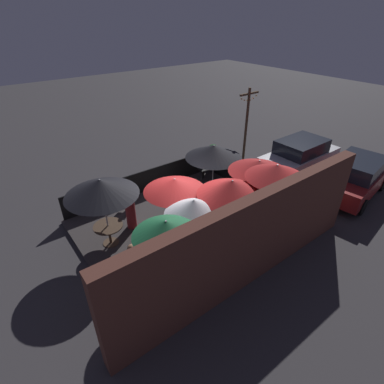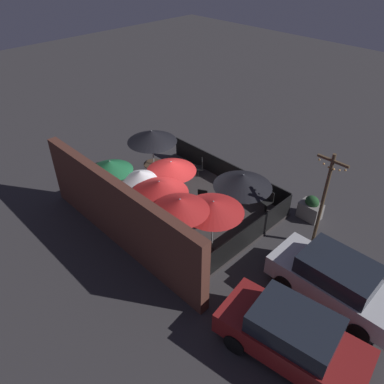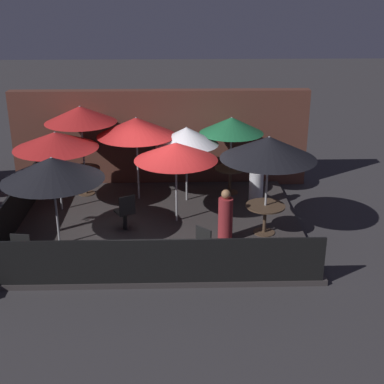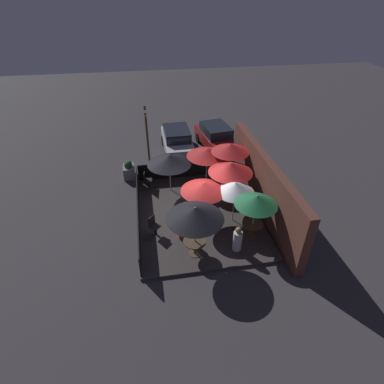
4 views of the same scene
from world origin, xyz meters
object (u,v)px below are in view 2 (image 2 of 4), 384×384
object	(u,v)px
dining_table_1	(115,194)
patron_1	(122,182)
patio_umbrella_4	(171,166)
dining_table_0	(181,243)
planter_box	(311,208)
parked_car_1	(292,336)
patron_0	(174,171)
parked_car_0	(336,280)
patio_umbrella_3	(243,180)
light_post	(324,197)
dining_table_2	(154,166)
patio_umbrella_2	(152,136)
patio_chair_3	(200,167)
patio_umbrella_0	(180,205)
patio_chair_0	(202,200)
patio_umbrella_1	(110,166)
patio_umbrella_6	(159,187)
patio_umbrella_5	(213,206)
patio_umbrella_7	(140,176)
patio_chair_2	(205,254)
patio_chair_1	(268,200)

from	to	relation	value
dining_table_1	patron_1	bearing A→B (deg)	-53.70
patio_umbrella_4	dining_table_0	xyz separation A→B (m)	(-2.54, 1.87, -1.20)
planter_box	parked_car_1	xyz separation A→B (m)	(-2.79, 5.70, 0.38)
patron_0	parked_car_0	distance (m)	8.34
patio_umbrella_3	light_post	size ratio (longest dim) A/B	0.59
planter_box	dining_table_2	bearing A→B (deg)	21.81
patio_umbrella_2	patron_0	size ratio (longest dim) A/B	1.90
patio_umbrella_3	patio_chair_3	world-z (taller)	patio_umbrella_3
patio_umbrella_0	patio_umbrella_3	xyz separation A→B (m)	(-0.13, -3.09, -0.45)
patio_chair_0	parked_car_0	world-z (taller)	parked_car_0
dining_table_1	parked_car_0	size ratio (longest dim) A/B	0.21
patio_umbrella_2	dining_table_0	xyz separation A→B (m)	(-4.62, 2.62, -1.51)
parked_car_0	patio_umbrella_1	bearing A→B (deg)	13.22
patio_umbrella_6	patio_chair_3	world-z (taller)	patio_umbrella_6
patio_umbrella_0	patio_umbrella_6	distance (m)	1.57
dining_table_1	patio_chair_0	xyz separation A→B (m)	(-2.71, -2.36, -0.08)
patio_umbrella_5	patio_chair_0	size ratio (longest dim) A/B	2.33
patio_umbrella_2	dining_table_1	size ratio (longest dim) A/B	2.76
patio_umbrella_6	light_post	size ratio (longest dim) A/B	0.60
dining_table_0	patron_1	distance (m)	4.74
patron_0	parked_car_0	world-z (taller)	parked_car_0
patio_umbrella_7	patio_chair_0	xyz separation A→B (m)	(-1.49, -1.87, -1.31)
patio_umbrella_4	patio_chair_2	bearing A→B (deg)	154.92
patio_umbrella_3	patio_chair_1	world-z (taller)	patio_umbrella_3
dining_table_1	patron_1	size ratio (longest dim) A/B	0.74
patio_chair_0	light_post	bearing A→B (deg)	82.33
patio_chair_0	planter_box	bearing A→B (deg)	101.79
patron_1	patio_umbrella_6	bearing A→B (deg)	-21.47
patio_umbrella_1	parked_car_1	distance (m)	8.92
patio_umbrella_2	patron_0	xyz separation A→B (m)	(-0.97, -0.36, -1.54)
patio_umbrella_3	patron_1	distance (m)	5.43
patio_chair_3	patron_0	world-z (taller)	patron_0
light_post	dining_table_1	bearing A→B (deg)	30.08
light_post	parked_car_0	distance (m)	2.88
patio_chair_1	patio_chair_2	xyz separation A→B (m)	(-0.34, 4.03, 0.01)
patio_umbrella_4	planter_box	xyz separation A→B (m)	(-4.53, -3.39, -1.46)
patio_umbrella_2	patio_chair_2	size ratio (longest dim) A/B	2.57
patio_umbrella_0	dining_table_1	size ratio (longest dim) A/B	2.91
patron_1	planter_box	world-z (taller)	patron_1
planter_box	patio_umbrella_7	bearing A→B (deg)	44.60
patron_1	patio_umbrella_3	bearing A→B (deg)	12.13
patio_chair_0	dining_table_0	bearing A→B (deg)	-0.00
patio_umbrella_3	patron_0	bearing A→B (deg)	1.69
patron_0	light_post	xyz separation A→B (m)	(-6.54, -1.07, 1.45)
patio_umbrella_7	light_post	world-z (taller)	light_post
patio_umbrella_5	dining_table_1	xyz separation A→B (m)	(4.51, 1.05, -1.30)
light_post	parked_car_0	bearing A→B (deg)	133.06
patio_umbrella_0	light_post	size ratio (longest dim) A/B	0.66
patio_umbrella_2	patio_chair_1	size ratio (longest dim) A/B	2.61
patio_umbrella_0	patio_chair_2	xyz separation A→B (m)	(-0.91, -0.26, -1.77)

